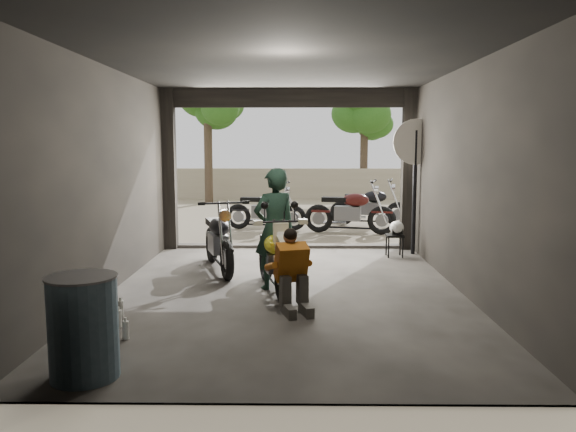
{
  "coord_description": "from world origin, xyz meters",
  "views": [
    {
      "loc": [
        0.13,
        -7.83,
        2.11
      ],
      "look_at": [
        0.02,
        0.6,
        1.04
      ],
      "focal_mm": 35.0,
      "sensor_mm": 36.0,
      "label": 1
    }
  ],
  "objects_px": {
    "left_bike": "(218,235)",
    "sign_post": "(415,163)",
    "main_bike": "(273,253)",
    "outside_bike_a": "(266,206)",
    "outside_bike_c": "(370,203)",
    "rider": "(275,229)",
    "stool": "(395,238)",
    "oil_drum": "(83,329)",
    "outside_bike_b": "(350,207)",
    "helmet": "(397,228)",
    "mechanic": "(294,273)"
  },
  "relations": [
    {
      "from": "outside_bike_a",
      "to": "mechanic",
      "type": "distance_m",
      "value": 7.01
    },
    {
      "from": "left_bike",
      "to": "oil_drum",
      "type": "relative_size",
      "value": 1.92
    },
    {
      "from": "outside_bike_b",
      "to": "sign_post",
      "type": "bearing_deg",
      "value": -146.8
    },
    {
      "from": "outside_bike_b",
      "to": "outside_bike_c",
      "type": "distance_m",
      "value": 1.39
    },
    {
      "from": "mechanic",
      "to": "sign_post",
      "type": "relative_size",
      "value": 0.39
    },
    {
      "from": "outside_bike_a",
      "to": "stool",
      "type": "xyz_separation_m",
      "value": [
        2.6,
        -3.44,
        -0.23
      ]
    },
    {
      "from": "outside_bike_c",
      "to": "oil_drum",
      "type": "height_order",
      "value": "outside_bike_c"
    },
    {
      "from": "mechanic",
      "to": "sign_post",
      "type": "height_order",
      "value": "sign_post"
    },
    {
      "from": "main_bike",
      "to": "helmet",
      "type": "distance_m",
      "value": 3.32
    },
    {
      "from": "outside_bike_c",
      "to": "rider",
      "type": "relative_size",
      "value": 1.02
    },
    {
      "from": "left_bike",
      "to": "sign_post",
      "type": "relative_size",
      "value": 0.7
    },
    {
      "from": "helmet",
      "to": "mechanic",
      "type": "bearing_deg",
      "value": -140.22
    },
    {
      "from": "mechanic",
      "to": "helmet",
      "type": "xyz_separation_m",
      "value": [
        1.92,
        3.54,
        0.06
      ]
    },
    {
      "from": "outside_bike_c",
      "to": "rider",
      "type": "height_order",
      "value": "rider"
    },
    {
      "from": "oil_drum",
      "to": "outside_bike_c",
      "type": "bearing_deg",
      "value": 68.32
    },
    {
      "from": "left_bike",
      "to": "outside_bike_b",
      "type": "distance_m",
      "value": 4.78
    },
    {
      "from": "outside_bike_a",
      "to": "mechanic",
      "type": "xyz_separation_m",
      "value": [
        0.71,
        -6.97,
        -0.09
      ]
    },
    {
      "from": "left_bike",
      "to": "outside_bike_c",
      "type": "distance_m",
      "value": 6.17
    },
    {
      "from": "rider",
      "to": "stool",
      "type": "relative_size",
      "value": 4.04
    },
    {
      "from": "outside_bike_c",
      "to": "stool",
      "type": "relative_size",
      "value": 4.13
    },
    {
      "from": "stool",
      "to": "oil_drum",
      "type": "xyz_separation_m",
      "value": [
        -3.76,
        -5.56,
        0.1
      ]
    },
    {
      "from": "stool",
      "to": "main_bike",
      "type": "bearing_deg",
      "value": -131.58
    },
    {
      "from": "outside_bike_a",
      "to": "outside_bike_c",
      "type": "bearing_deg",
      "value": -65.92
    },
    {
      "from": "main_bike",
      "to": "outside_bike_a",
      "type": "height_order",
      "value": "outside_bike_a"
    },
    {
      "from": "outside_bike_b",
      "to": "helmet",
      "type": "bearing_deg",
      "value": -155.31
    },
    {
      "from": "oil_drum",
      "to": "sign_post",
      "type": "height_order",
      "value": "sign_post"
    },
    {
      "from": "left_bike",
      "to": "rider",
      "type": "relative_size",
      "value": 1.02
    },
    {
      "from": "rider",
      "to": "mechanic",
      "type": "height_order",
      "value": "rider"
    },
    {
      "from": "outside_bike_b",
      "to": "oil_drum",
      "type": "height_order",
      "value": "outside_bike_b"
    },
    {
      "from": "helmet",
      "to": "oil_drum",
      "type": "relative_size",
      "value": 0.3
    },
    {
      "from": "left_bike",
      "to": "mechanic",
      "type": "distance_m",
      "value": 2.69
    },
    {
      "from": "helmet",
      "to": "sign_post",
      "type": "relative_size",
      "value": 0.11
    },
    {
      "from": "main_bike",
      "to": "left_bike",
      "type": "height_order",
      "value": "left_bike"
    },
    {
      "from": "stool",
      "to": "oil_drum",
      "type": "relative_size",
      "value": 0.47
    },
    {
      "from": "outside_bike_a",
      "to": "sign_post",
      "type": "distance_m",
      "value": 4.53
    },
    {
      "from": "outside_bike_b",
      "to": "stool",
      "type": "xyz_separation_m",
      "value": [
        0.56,
        -2.86,
        -0.28
      ]
    },
    {
      "from": "outside_bike_b",
      "to": "stool",
      "type": "bearing_deg",
      "value": -156.02
    },
    {
      "from": "helmet",
      "to": "main_bike",
      "type": "bearing_deg",
      "value": -153.67
    },
    {
      "from": "left_bike",
      "to": "stool",
      "type": "height_order",
      "value": "left_bike"
    },
    {
      "from": "oil_drum",
      "to": "sign_post",
      "type": "xyz_separation_m",
      "value": [
        4.17,
        5.82,
        1.3
      ]
    },
    {
      "from": "left_bike",
      "to": "stool",
      "type": "relative_size",
      "value": 4.11
    },
    {
      "from": "left_bike",
      "to": "helmet",
      "type": "height_order",
      "value": "left_bike"
    },
    {
      "from": "left_bike",
      "to": "oil_drum",
      "type": "bearing_deg",
      "value": -115.84
    },
    {
      "from": "main_bike",
      "to": "rider",
      "type": "distance_m",
      "value": 0.35
    },
    {
      "from": "rider",
      "to": "mechanic",
      "type": "xyz_separation_m",
      "value": [
        0.28,
        -1.18,
        -0.38
      ]
    },
    {
      "from": "stool",
      "to": "helmet",
      "type": "height_order",
      "value": "helmet"
    },
    {
      "from": "rider",
      "to": "outside_bike_a",
      "type": "bearing_deg",
      "value": -113.73
    },
    {
      "from": "helmet",
      "to": "sign_post",
      "type": "distance_m",
      "value": 1.28
    },
    {
      "from": "mechanic",
      "to": "stool",
      "type": "bearing_deg",
      "value": 45.86
    },
    {
      "from": "outside_bike_a",
      "to": "mechanic",
      "type": "bearing_deg",
      "value": -163.96
    }
  ]
}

